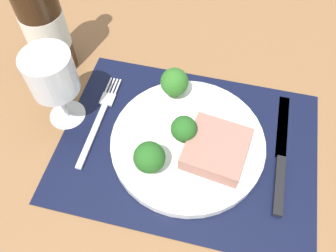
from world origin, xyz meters
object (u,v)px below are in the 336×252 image
at_px(steak, 216,149).
at_px(wine_glass, 52,77).
at_px(plate, 188,142).
at_px(knife, 281,160).
at_px(fork, 99,119).
at_px(wine_bottle, 43,22).

relative_size(steak, wine_glass, 0.67).
height_order(plate, knife, plate).
bearing_deg(fork, plate, -1.83).
bearing_deg(knife, fork, -178.98).
xyz_separation_m(plate, fork, (-0.16, 0.01, -0.01)).
distance_m(fork, knife, 0.31).
height_order(wine_bottle, wine_glass, wine_bottle).
bearing_deg(wine_glass, knife, -0.98).
xyz_separation_m(steak, fork, (-0.21, 0.03, -0.03)).
distance_m(plate, wine_glass, 0.24).
xyz_separation_m(knife, wine_bottle, (-0.43, 0.11, 0.10)).
relative_size(wine_bottle, wine_glass, 2.01).
relative_size(steak, knife, 0.42).
bearing_deg(fork, wine_glass, -174.24).
height_order(fork, wine_bottle, wine_bottle).
distance_m(knife, wine_glass, 0.38).
height_order(steak, wine_glass, wine_glass).
height_order(steak, wine_bottle, wine_bottle).
relative_size(fork, wine_glass, 1.33).
bearing_deg(wine_glass, fork, 2.49).
bearing_deg(steak, fork, 172.41).
distance_m(fork, wine_bottle, 0.19).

